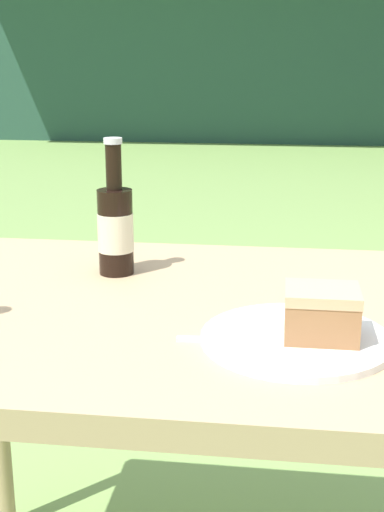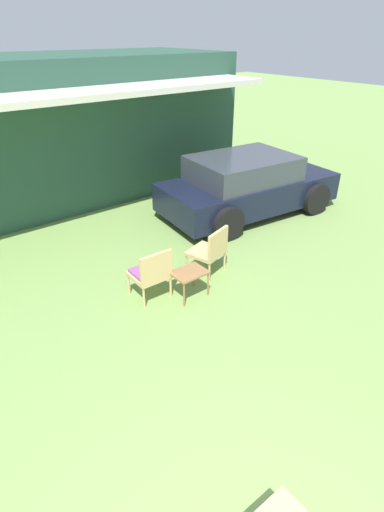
% 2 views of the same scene
% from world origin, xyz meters
% --- Properties ---
extents(cabin_building, '(10.72, 4.60, 3.18)m').
position_xyz_m(cabin_building, '(1.36, 9.18, 1.60)').
color(cabin_building, '#284C3D').
rests_on(cabin_building, ground_plane).
extents(patio_table, '(1.00, 0.71, 0.68)m').
position_xyz_m(patio_table, '(0.00, 0.00, 0.62)').
color(patio_table, tan).
rests_on(patio_table, ground_plane).
extents(cake_on_plate, '(0.26, 0.26, 0.08)m').
position_xyz_m(cake_on_plate, '(0.19, -0.13, 0.70)').
color(cake_on_plate, white).
rests_on(cake_on_plate, patio_table).
extents(cola_bottle_near, '(0.06, 0.06, 0.24)m').
position_xyz_m(cola_bottle_near, '(-0.14, 0.15, 0.76)').
color(cola_bottle_near, black).
rests_on(cola_bottle_near, patio_table).
extents(fork, '(0.17, 0.02, 0.01)m').
position_xyz_m(fork, '(0.10, -0.14, 0.68)').
color(fork, silver).
rests_on(fork, patio_table).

